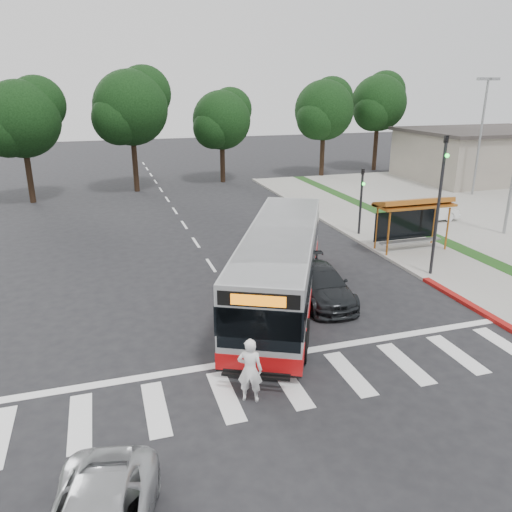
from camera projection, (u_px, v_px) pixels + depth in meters
name	position (u px, v px, depth m)	size (l,w,h in m)	color
ground	(244.00, 315.00, 19.54)	(140.00, 140.00, 0.00)	black
sidewalk_east	(384.00, 235.00, 29.85)	(4.00, 40.00, 0.12)	gray
curb_east	(354.00, 237.00, 29.28)	(0.30, 40.00, 0.15)	#9E9991
curb_east_red	(470.00, 305.00, 20.25)	(0.32, 6.00, 0.15)	maroon
commercial_building	(484.00, 156.00, 47.15)	(14.00, 10.00, 4.40)	gray
building_roof_cap	(488.00, 131.00, 46.39)	(14.60, 10.60, 0.30)	#383330
crosswalk_ladder	(290.00, 384.00, 15.02)	(18.00, 2.60, 0.01)	silver
bus_shelter	(413.00, 208.00, 26.43)	(4.20, 1.60, 2.86)	#A55A1B
traffic_signal_ne_tall	(440.00, 195.00, 22.34)	(0.18, 0.37, 6.50)	black
traffic_signal_ne_short	(361.00, 195.00, 29.11)	(0.18, 0.37, 4.00)	black
lot_light_mid	(482.00, 121.00, 38.84)	(1.90, 0.35, 9.01)	gray
tree_ne_a	(324.00, 109.00, 47.34)	(6.16, 5.74, 9.30)	black
tree_ne_b	(379.00, 102.00, 50.95)	(6.16, 5.74, 10.02)	black
tree_north_a	(132.00, 106.00, 40.29)	(6.60, 6.15, 10.17)	black
tree_north_b	(222.00, 119.00, 44.75)	(5.72, 5.33, 8.43)	black
tree_north_c	(22.00, 118.00, 36.43)	(6.16, 5.74, 9.30)	black
transit_bus	(280.00, 267.00, 20.23)	(2.61, 12.05, 3.11)	#B5B7BA
pedestrian	(250.00, 370.00, 13.99)	(0.71, 0.47, 1.95)	white
dark_sedan	(321.00, 284.00, 20.81)	(1.95, 4.80, 1.39)	black
parked_car_1	(430.00, 212.00, 32.55)	(1.32, 3.78, 1.25)	white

